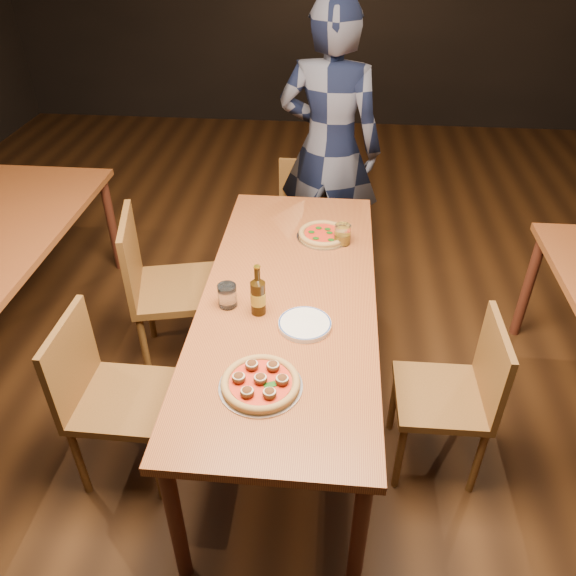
# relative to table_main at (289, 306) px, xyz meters

# --- Properties ---
(ground) EXTENTS (9.00, 9.00, 0.00)m
(ground) POSITION_rel_table_main_xyz_m (0.00, 0.00, -0.68)
(ground) COLOR black
(room_shell) EXTENTS (9.00, 9.00, 9.00)m
(room_shell) POSITION_rel_table_main_xyz_m (0.00, 0.00, 1.18)
(room_shell) COLOR black
(room_shell) RESTS_ON ground
(table_main) EXTENTS (0.80, 2.00, 0.75)m
(table_main) POSITION_rel_table_main_xyz_m (0.00, 0.00, 0.00)
(table_main) COLOR maroon
(table_main) RESTS_ON ground
(chair_main_nw) EXTENTS (0.42, 0.42, 0.89)m
(chair_main_nw) POSITION_rel_table_main_xyz_m (-0.70, -0.43, -0.23)
(chair_main_nw) COLOR brown
(chair_main_nw) RESTS_ON ground
(chair_main_sw) EXTENTS (0.55, 0.55, 0.97)m
(chair_main_sw) POSITION_rel_table_main_xyz_m (-0.66, 0.36, -0.19)
(chair_main_sw) COLOR brown
(chair_main_sw) RESTS_ON ground
(chair_main_e) EXTENTS (0.41, 0.41, 0.86)m
(chair_main_e) POSITION_rel_table_main_xyz_m (0.71, -0.27, -0.25)
(chair_main_e) COLOR brown
(chair_main_e) RESTS_ON ground
(chair_end) EXTENTS (0.40, 0.40, 0.85)m
(chair_end) POSITION_rel_table_main_xyz_m (-0.00, 1.25, -0.26)
(chair_end) COLOR brown
(chair_end) RESTS_ON ground
(pizza_meatball) EXTENTS (0.32, 0.32, 0.06)m
(pizza_meatball) POSITION_rel_table_main_xyz_m (-0.05, -0.60, 0.09)
(pizza_meatball) COLOR #B7B7BF
(pizza_meatball) RESTS_ON table_main
(pizza_margherita) EXTENTS (0.29, 0.29, 0.04)m
(pizza_margherita) POSITION_rel_table_main_xyz_m (0.14, 0.53, 0.09)
(pizza_margherita) COLOR #B7B7BF
(pizza_margherita) RESTS_ON table_main
(plate_stack) EXTENTS (0.23, 0.23, 0.02)m
(plate_stack) POSITION_rel_table_main_xyz_m (0.09, -0.23, 0.08)
(plate_stack) COLOR white
(plate_stack) RESTS_ON table_main
(beer_bottle) EXTENTS (0.07, 0.07, 0.24)m
(beer_bottle) POSITION_rel_table_main_xyz_m (-0.12, -0.15, 0.16)
(beer_bottle) COLOR black
(beer_bottle) RESTS_ON table_main
(water_glass) EXTENTS (0.09, 0.09, 0.11)m
(water_glass) POSITION_rel_table_main_xyz_m (-0.27, -0.11, 0.13)
(water_glass) COLOR white
(water_glass) RESTS_ON table_main
(amber_glass) EXTENTS (0.09, 0.09, 0.11)m
(amber_glass) POSITION_rel_table_main_xyz_m (0.24, 0.48, 0.13)
(amber_glass) COLOR #A97613
(amber_glass) RESTS_ON table_main
(diner) EXTENTS (0.74, 0.57, 1.84)m
(diner) POSITION_rel_table_main_xyz_m (0.14, 1.36, 0.24)
(diner) COLOR black
(diner) RESTS_ON ground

